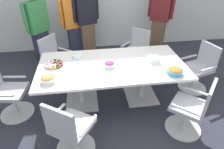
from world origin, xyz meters
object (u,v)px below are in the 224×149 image
office_chair_0 (70,131)px  snack_bowl_cookies (48,79)px  person_standing_3 (160,17)px  person_standing_2 (87,19)px  office_chair_1 (192,110)px  person_standing_0 (39,28)px  snack_bowl_pretzels (175,71)px  donut_platter (54,65)px  office_chair_3 (136,53)px  person_standing_1 (74,24)px  office_chair_5 (8,94)px  snack_bowl_candy_mix (109,64)px  office_chair_4 (56,61)px  office_chair_2 (198,70)px  plate_stack (78,56)px  napkin_pile (154,59)px  conference_table (112,71)px

office_chair_0 → snack_bowl_cookies: (-0.29, 0.66, 0.39)m
person_standing_3 → person_standing_2: bearing=33.7°
person_standing_2 → person_standing_3: size_ratio=1.02×
office_chair_1 → person_standing_0: person_standing_0 is taller
snack_bowl_pretzels → donut_platter: bearing=164.6°
office_chair_3 → person_standing_3: size_ratio=0.49×
office_chair_0 → person_standing_1: person_standing_1 is taller
office_chair_5 → snack_bowl_pretzels: office_chair_5 is taller
office_chair_3 → snack_bowl_candy_mix: 1.37m
person_standing_0 → office_chair_4: bearing=70.4°
office_chair_0 → office_chair_4: size_ratio=1.00×
office_chair_2 → person_standing_2: (-2.03, 1.58, 0.58)m
person_standing_1 → person_standing_2: size_ratio=0.90×
plate_stack → napkin_pile: bearing=-14.8°
snack_bowl_candy_mix → office_chair_1: bearing=-36.5°
office_chair_3 → person_standing_2: bearing=9.1°
office_chair_1 → donut_platter: size_ratio=2.88×
plate_stack → person_standing_3: bearing=35.3°
office_chair_1 → office_chair_3: same height
person_standing_1 → napkin_pile: bearing=109.4°
snack_bowl_cookies → person_standing_2: bearing=73.1°
person_standing_0 → conference_table: bearing=84.1°
office_chair_2 → donut_platter: bearing=75.7°
office_chair_2 → napkin_pile: (-0.98, -0.15, 0.39)m
person_standing_3 → napkin_pile: 1.89m
napkin_pile → plate_stack: bearing=165.2°
office_chair_2 → person_standing_1: person_standing_1 is taller
office_chair_2 → plate_stack: office_chair_2 is taller
office_chair_3 → office_chair_5: bearing=69.1°
person_standing_1 → plate_stack: 1.43m
office_chair_4 → plate_stack: (0.47, -0.55, 0.37)m
office_chair_3 → snack_bowl_candy_mix: bearing=99.4°
office_chair_4 → snack_bowl_candy_mix: size_ratio=5.02×
office_chair_3 → person_standing_3: person_standing_3 is taller
office_chair_5 → office_chair_3: bearing=122.7°
person_standing_3 → snack_bowl_pretzels: 2.21m
person_standing_3 → office_chair_5: bearing=64.0°
person_standing_2 → plate_stack: bearing=62.6°
office_chair_2 → person_standing_3: person_standing_3 is taller
snack_bowl_pretzels → donut_platter: size_ratio=0.77×
office_chair_5 → snack_bowl_candy_mix: 1.68m
snack_bowl_cookies → napkin_pile: size_ratio=1.31×
person_standing_0 → person_standing_3: person_standing_3 is taller
office_chair_2 → plate_stack: 2.29m
person_standing_0 → snack_bowl_cookies: 1.96m
person_standing_3 → donut_platter: person_standing_3 is taller
person_standing_2 → person_standing_3: (1.76, 0.01, -0.02)m
person_standing_0 → napkin_pile: size_ratio=10.01×
person_standing_0 → snack_bowl_cookies: person_standing_0 is taller
office_chair_5 → snack_bowl_pretzels: (2.60, -0.30, 0.39)m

